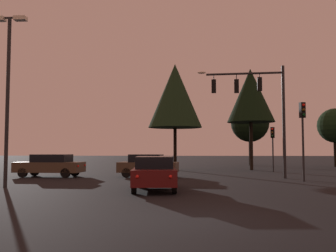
{
  "coord_description": "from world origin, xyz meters",
  "views": [
    {
      "loc": [
        -0.07,
        -9.82,
        1.81
      ],
      "look_at": [
        -1.9,
        17.21,
        3.55
      ],
      "focal_mm": 39.99,
      "sensor_mm": 36.0,
      "label": 1
    }
  ],
  "objects_px": {
    "traffic_light_corner_left": "(273,140)",
    "car_crossing_left": "(148,165)",
    "traffic_light_corner_right": "(303,125)",
    "parking_lot_lamp_post": "(8,79)",
    "tree_right_cluster": "(250,123)",
    "tree_behind_sign": "(335,126)",
    "car_nearside_lane": "(154,172)",
    "tree_left_far": "(175,96)",
    "tree_center_horizon": "(251,96)",
    "car_crossing_right": "(50,165)",
    "traffic_signal_mast_arm": "(257,99)"
  },
  "relations": [
    {
      "from": "traffic_light_corner_right",
      "to": "tree_center_horizon",
      "type": "bearing_deg",
      "value": 94.98
    },
    {
      "from": "car_nearside_lane",
      "to": "parking_lot_lamp_post",
      "type": "distance_m",
      "value": 8.66
    },
    {
      "from": "car_nearside_lane",
      "to": "tree_right_cluster",
      "type": "relative_size",
      "value": 0.64
    },
    {
      "from": "parking_lot_lamp_post",
      "to": "tree_right_cluster",
      "type": "height_order",
      "value": "parking_lot_lamp_post"
    },
    {
      "from": "traffic_signal_mast_arm",
      "to": "car_nearside_lane",
      "type": "xyz_separation_m",
      "value": [
        -5.94,
        -7.78,
        -4.37
      ]
    },
    {
      "from": "parking_lot_lamp_post",
      "to": "tree_behind_sign",
      "type": "height_order",
      "value": "parking_lot_lamp_post"
    },
    {
      "from": "traffic_light_corner_right",
      "to": "car_crossing_left",
      "type": "distance_m",
      "value": 10.2
    },
    {
      "from": "car_crossing_left",
      "to": "parking_lot_lamp_post",
      "type": "distance_m",
      "value": 10.62
    },
    {
      "from": "traffic_light_corner_left",
      "to": "parking_lot_lamp_post",
      "type": "bearing_deg",
      "value": -138.77
    },
    {
      "from": "car_nearside_lane",
      "to": "tree_behind_sign",
      "type": "xyz_separation_m",
      "value": [
        17.1,
        24.52,
        3.63
      ]
    },
    {
      "from": "traffic_signal_mast_arm",
      "to": "tree_left_far",
      "type": "relative_size",
      "value": 0.75
    },
    {
      "from": "tree_center_horizon",
      "to": "tree_right_cluster",
      "type": "bearing_deg",
      "value": 81.97
    },
    {
      "from": "tree_center_horizon",
      "to": "tree_behind_sign",
      "type": "bearing_deg",
      "value": 34.81
    },
    {
      "from": "traffic_signal_mast_arm",
      "to": "parking_lot_lamp_post",
      "type": "relative_size",
      "value": 0.87
    },
    {
      "from": "tree_right_cluster",
      "to": "tree_left_far",
      "type": "bearing_deg",
      "value": -127.01
    },
    {
      "from": "car_crossing_right",
      "to": "car_crossing_left",
      "type": "bearing_deg",
      "value": 2.92
    },
    {
      "from": "traffic_light_corner_left",
      "to": "car_crossing_right",
      "type": "relative_size",
      "value": 0.81
    },
    {
      "from": "traffic_light_corner_left",
      "to": "car_crossing_left",
      "type": "bearing_deg",
      "value": -147.0
    },
    {
      "from": "traffic_light_corner_left",
      "to": "tree_behind_sign",
      "type": "bearing_deg",
      "value": 48.82
    },
    {
      "from": "traffic_signal_mast_arm",
      "to": "car_nearside_lane",
      "type": "relative_size",
      "value": 1.58
    },
    {
      "from": "tree_center_horizon",
      "to": "car_crossing_right",
      "type": "bearing_deg",
      "value": -147.23
    },
    {
      "from": "traffic_light_corner_left",
      "to": "tree_center_horizon",
      "type": "bearing_deg",
      "value": 113.07
    },
    {
      "from": "car_nearside_lane",
      "to": "parking_lot_lamp_post",
      "type": "xyz_separation_m",
      "value": [
        -7.35,
        0.75,
        4.52
      ]
    },
    {
      "from": "traffic_signal_mast_arm",
      "to": "car_crossing_right",
      "type": "xyz_separation_m",
      "value": [
        -13.86,
        0.11,
        -4.37
      ]
    },
    {
      "from": "traffic_light_corner_left",
      "to": "tree_right_cluster",
      "type": "distance_m",
      "value": 13.73
    },
    {
      "from": "traffic_light_corner_right",
      "to": "car_crossing_right",
      "type": "height_order",
      "value": "traffic_light_corner_right"
    },
    {
      "from": "tree_behind_sign",
      "to": "tree_left_far",
      "type": "distance_m",
      "value": 18.76
    },
    {
      "from": "traffic_signal_mast_arm",
      "to": "traffic_light_corner_right",
      "type": "bearing_deg",
      "value": -50.59
    },
    {
      "from": "tree_center_horizon",
      "to": "parking_lot_lamp_post",
      "type": "bearing_deg",
      "value": -130.62
    },
    {
      "from": "car_crossing_right",
      "to": "tree_left_far",
      "type": "height_order",
      "value": "tree_left_far"
    },
    {
      "from": "traffic_signal_mast_arm",
      "to": "traffic_light_corner_left",
      "type": "height_order",
      "value": "traffic_signal_mast_arm"
    },
    {
      "from": "traffic_light_corner_left",
      "to": "car_nearside_lane",
      "type": "xyz_separation_m",
      "value": [
        -8.32,
        -14.48,
        -1.85
      ]
    },
    {
      "from": "car_crossing_left",
      "to": "car_crossing_right",
      "type": "xyz_separation_m",
      "value": [
        -6.61,
        -0.34,
        0.0
      ]
    },
    {
      "from": "traffic_signal_mast_arm",
      "to": "tree_center_horizon",
      "type": "height_order",
      "value": "tree_center_horizon"
    },
    {
      "from": "tree_right_cluster",
      "to": "car_crossing_left",
      "type": "bearing_deg",
      "value": -116.4
    },
    {
      "from": "car_nearside_lane",
      "to": "tree_behind_sign",
      "type": "distance_m",
      "value": 30.11
    },
    {
      "from": "car_crossing_left",
      "to": "tree_left_far",
      "type": "bearing_deg",
      "value": 80.62
    },
    {
      "from": "traffic_light_corner_left",
      "to": "traffic_light_corner_right",
      "type": "relative_size",
      "value": 0.81
    },
    {
      "from": "car_nearside_lane",
      "to": "tree_behind_sign",
      "type": "bearing_deg",
      "value": 55.11
    },
    {
      "from": "traffic_signal_mast_arm",
      "to": "tree_center_horizon",
      "type": "xyz_separation_m",
      "value": [
        1.09,
        9.73,
        1.63
      ]
    },
    {
      "from": "traffic_light_corner_left",
      "to": "tree_center_horizon",
      "type": "relative_size",
      "value": 0.4
    },
    {
      "from": "traffic_light_corner_right",
      "to": "traffic_light_corner_left",
      "type": "bearing_deg",
      "value": 88.7
    },
    {
      "from": "traffic_light_corner_left",
      "to": "parking_lot_lamp_post",
      "type": "height_order",
      "value": "parking_lot_lamp_post"
    },
    {
      "from": "parking_lot_lamp_post",
      "to": "tree_right_cluster",
      "type": "bearing_deg",
      "value": 59.81
    },
    {
      "from": "car_crossing_left",
      "to": "tree_center_horizon",
      "type": "relative_size",
      "value": 0.45
    },
    {
      "from": "tree_center_horizon",
      "to": "tree_left_far",
      "type": "bearing_deg",
      "value": -174.74
    },
    {
      "from": "traffic_light_corner_right",
      "to": "car_crossing_left",
      "type": "bearing_deg",
      "value": 161.85
    },
    {
      "from": "car_crossing_left",
      "to": "tree_right_cluster",
      "type": "bearing_deg",
      "value": 63.6
    },
    {
      "from": "traffic_light_corner_left",
      "to": "car_crossing_left",
      "type": "height_order",
      "value": "traffic_light_corner_left"
    },
    {
      "from": "tree_right_cluster",
      "to": "tree_center_horizon",
      "type": "bearing_deg",
      "value": -98.03
    }
  ]
}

